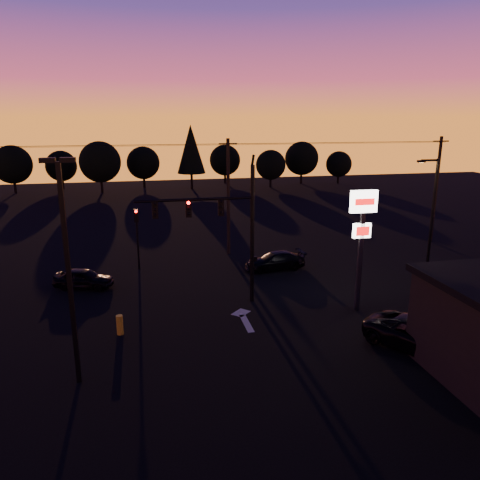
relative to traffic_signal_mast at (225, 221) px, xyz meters
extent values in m
plane|color=black|center=(0.10, -3.99, -4.94)|extent=(120.00, 120.00, 0.00)
cube|color=beige|center=(0.60, -2.99, -4.93)|extent=(0.35, 2.20, 0.01)
cube|color=beige|center=(0.60, -1.59, -4.93)|extent=(1.20, 1.20, 0.01)
cylinder|color=black|center=(1.60, 0.01, -0.94)|extent=(0.24, 0.24, 8.00)
cylinder|color=black|center=(1.60, 0.01, 3.26)|extent=(0.14, 0.52, 0.76)
cylinder|color=black|center=(-1.65, 0.01, 1.26)|extent=(6.50, 0.16, 0.16)
cube|color=black|center=(-0.20, 0.01, 0.76)|extent=(0.32, 0.22, 0.95)
sphere|color=black|center=(-0.20, -0.12, 1.11)|extent=(0.18, 0.18, 0.18)
sphere|color=black|center=(-0.20, -0.12, 0.81)|extent=(0.18, 0.18, 0.18)
sphere|color=black|center=(-0.20, -0.12, 0.51)|extent=(0.18, 0.18, 0.18)
cube|color=black|center=(-2.00, 0.01, 0.76)|extent=(0.32, 0.22, 0.95)
sphere|color=#FF0705|center=(-2.00, -0.12, 1.11)|extent=(0.18, 0.18, 0.18)
sphere|color=black|center=(-2.00, -0.12, 0.81)|extent=(0.18, 0.18, 0.18)
sphere|color=black|center=(-2.00, -0.12, 0.51)|extent=(0.18, 0.18, 0.18)
cube|color=black|center=(-3.80, 0.01, 0.76)|extent=(0.32, 0.22, 0.95)
sphere|color=black|center=(-3.80, -0.12, 1.11)|extent=(0.18, 0.18, 0.18)
sphere|color=black|center=(-3.80, -0.12, 0.81)|extent=(0.18, 0.18, 0.18)
sphere|color=black|center=(-3.80, -0.12, 0.51)|extent=(0.18, 0.18, 0.18)
cube|color=black|center=(1.78, 0.01, -2.34)|extent=(0.22, 0.18, 0.28)
cylinder|color=black|center=(-4.90, 7.51, -3.14)|extent=(0.14, 0.14, 3.60)
cube|color=black|center=(-4.90, 7.51, -1.04)|extent=(0.30, 0.20, 0.90)
sphere|color=#FF0705|center=(-4.90, 7.39, -0.72)|extent=(0.18, 0.18, 0.18)
sphere|color=black|center=(-4.90, 7.39, -1.00)|extent=(0.18, 0.18, 0.18)
sphere|color=black|center=(-4.90, 7.39, -1.28)|extent=(0.18, 0.18, 0.18)
cube|color=black|center=(-7.40, -6.99, -0.44)|extent=(0.18, 0.18, 9.00)
cube|color=black|center=(-7.75, -6.99, 4.11)|extent=(0.55, 0.30, 0.18)
cube|color=black|center=(-7.05, -6.99, 4.11)|extent=(0.55, 0.30, 0.18)
cube|color=black|center=(7.10, -2.49, -1.74)|extent=(0.22, 0.22, 6.40)
cube|color=white|center=(7.10, -2.49, 1.26)|extent=(1.50, 0.25, 1.20)
cube|color=red|center=(7.10, -2.63, 1.26)|extent=(1.10, 0.02, 0.35)
cube|color=white|center=(7.10, -2.49, -0.34)|extent=(1.00, 0.22, 0.80)
cube|color=red|center=(7.10, -2.62, -0.34)|extent=(0.75, 0.02, 0.50)
cylinder|color=black|center=(14.10, 1.51, -0.94)|extent=(0.20, 0.20, 8.00)
cylinder|color=black|center=(13.50, 1.51, 2.96)|extent=(1.20, 0.14, 0.14)
cube|color=black|center=(12.90, 1.51, 2.91)|extent=(0.50, 0.22, 0.14)
plane|color=#FFB759|center=(12.90, 1.51, 2.83)|extent=(0.35, 0.35, 0.00)
cylinder|color=black|center=(2.10, 10.01, -0.44)|extent=(0.26, 0.26, 9.00)
cube|color=black|center=(2.10, 10.01, 3.66)|extent=(1.40, 0.10, 0.10)
cylinder|color=black|center=(20.10, 10.01, -0.44)|extent=(0.26, 0.26, 9.00)
cube|color=black|center=(20.10, 10.01, 3.66)|extent=(1.40, 0.10, 0.10)
cylinder|color=black|center=(-6.90, 9.41, 3.61)|extent=(18.00, 0.02, 0.02)
cylinder|color=black|center=(-6.90, 10.01, 3.66)|extent=(18.00, 0.02, 0.02)
cylinder|color=black|center=(-6.90, 10.61, 3.61)|extent=(18.00, 0.02, 0.02)
cylinder|color=black|center=(11.10, 9.41, 3.61)|extent=(18.00, 0.02, 0.02)
cylinder|color=black|center=(11.10, 10.01, 3.66)|extent=(18.00, 0.02, 0.02)
cylinder|color=black|center=(11.10, 10.61, 3.61)|extent=(18.00, 0.02, 0.02)
cube|color=black|center=(9.10, -7.47, -3.54)|extent=(2.20, 0.05, 1.60)
cylinder|color=gold|center=(-5.88, -2.89, -4.43)|extent=(0.34, 0.34, 1.01)
cylinder|color=black|center=(-21.90, 46.01, -4.12)|extent=(0.36, 0.36, 1.62)
sphere|color=black|center=(-21.90, 46.01, -0.87)|extent=(5.36, 5.36, 5.36)
cylinder|color=black|center=(-15.90, 49.01, -4.25)|extent=(0.36, 0.36, 1.38)
sphere|color=black|center=(-15.90, 49.01, -1.50)|extent=(4.54, 4.54, 4.54)
cylinder|color=black|center=(-9.90, 44.01, -4.06)|extent=(0.36, 0.36, 1.75)
sphere|color=black|center=(-9.90, 44.01, -0.56)|extent=(5.77, 5.78, 5.78)
cylinder|color=black|center=(-3.90, 48.01, -4.19)|extent=(0.36, 0.36, 1.50)
sphere|color=black|center=(-3.90, 48.01, -1.19)|extent=(4.95, 4.95, 4.95)
cylinder|color=black|center=(3.10, 45.01, -3.75)|extent=(0.36, 0.36, 2.38)
cone|color=black|center=(3.10, 45.01, 1.00)|extent=(4.18, 4.18, 7.12)
cylinder|color=black|center=(9.10, 50.01, -4.19)|extent=(0.36, 0.36, 1.50)
sphere|color=black|center=(9.10, 50.01, -1.19)|extent=(4.95, 4.95, 4.95)
cylinder|color=black|center=(15.10, 44.01, -4.25)|extent=(0.36, 0.36, 1.38)
sphere|color=black|center=(15.10, 44.01, -1.50)|extent=(4.54, 4.54, 4.54)
cylinder|color=black|center=(21.10, 47.01, -4.12)|extent=(0.36, 0.36, 1.62)
sphere|color=black|center=(21.10, 47.01, -0.87)|extent=(5.36, 5.36, 5.36)
cylinder|color=black|center=(27.10, 46.01, -4.31)|extent=(0.36, 0.36, 1.25)
sphere|color=black|center=(27.10, 46.01, -1.81)|extent=(4.12, 4.12, 4.12)
imported|color=black|center=(-8.36, 4.36, -4.31)|extent=(3.98, 2.55, 1.26)
imported|color=black|center=(4.60, 5.44, -4.31)|extent=(4.44, 2.07, 1.25)
imported|color=black|center=(7.90, -7.51, -4.21)|extent=(4.85, 5.70, 1.45)
camera|label=1|loc=(-4.50, -25.15, 5.65)|focal=35.00mm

